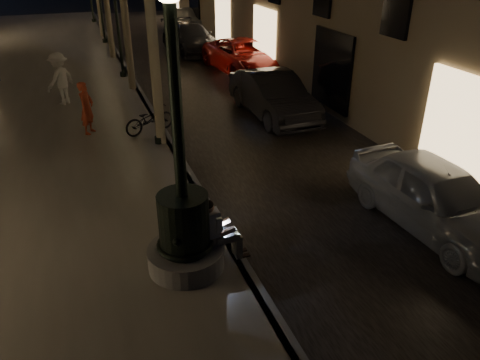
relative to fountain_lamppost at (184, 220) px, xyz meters
name	(u,v)px	position (x,y,z in m)	size (l,w,h in m)	color
ground	(134,86)	(1.00, 13.00, -1.21)	(120.00, 120.00, 0.00)	black
cobble_lane	(202,79)	(4.00, 13.00, -1.20)	(6.00, 45.00, 0.02)	black
promenade	(33,93)	(-3.00, 13.00, -1.11)	(8.00, 45.00, 0.20)	#656059
curb_strip	(134,84)	(1.00, 13.00, -1.11)	(0.25, 45.00, 0.20)	#59595B
fountain_lamppost	(184,220)	(0.00, 0.00, 0.00)	(1.40, 1.40, 5.21)	#59595B
seated_man_laptop	(217,228)	(0.61, 0.00, -0.31)	(0.94, 0.32, 1.32)	tan
lamp_curb_a	(151,38)	(0.70, 6.00, 2.02)	(0.36, 0.36, 4.81)	black
lamp_curb_b	(115,3)	(0.70, 14.00, 2.02)	(0.36, 0.36, 4.81)	black
car_front	(435,196)	(5.40, -0.18, -0.46)	(1.76, 4.39, 1.49)	#96999D
car_second	(273,95)	(5.00, 7.49, -0.45)	(1.62, 4.63, 1.53)	black
car_third	(244,56)	(6.20, 13.59, -0.47)	(2.45, 5.31, 1.47)	maroon
car_rear	(190,38)	(5.00, 18.79, -0.45)	(2.13, 5.25, 1.52)	#2B2B30
car_fifth	(183,20)	(6.20, 25.40, -0.51)	(1.48, 4.24, 1.40)	#9F9E9A
pedestrian_red	(87,108)	(-1.18, 7.54, -0.20)	(0.59, 0.39, 1.61)	#B33C23
pedestrian_white	(60,79)	(-1.85, 10.84, -0.08)	(1.20, 0.69, 1.86)	silver
bicycle	(149,119)	(0.60, 6.94, -0.58)	(0.58, 1.66, 0.87)	black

